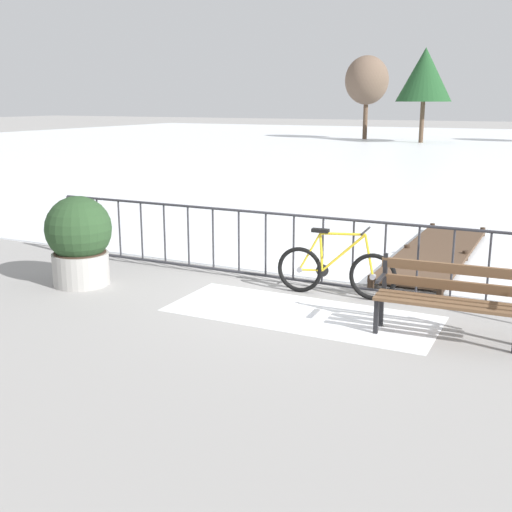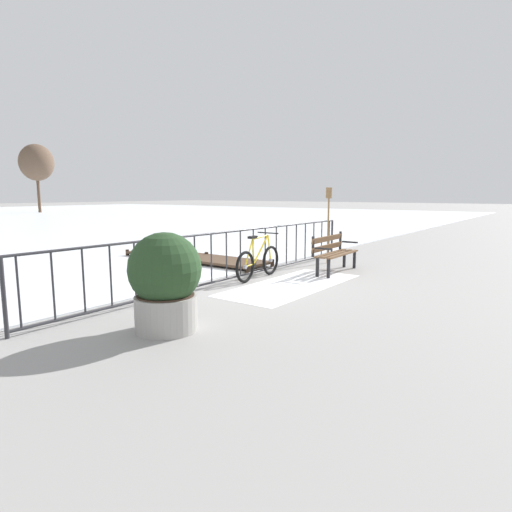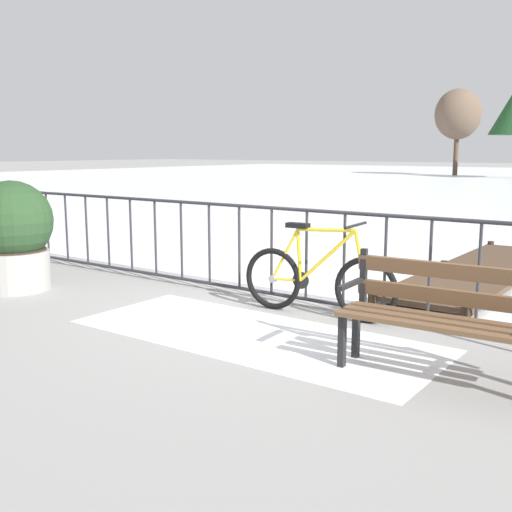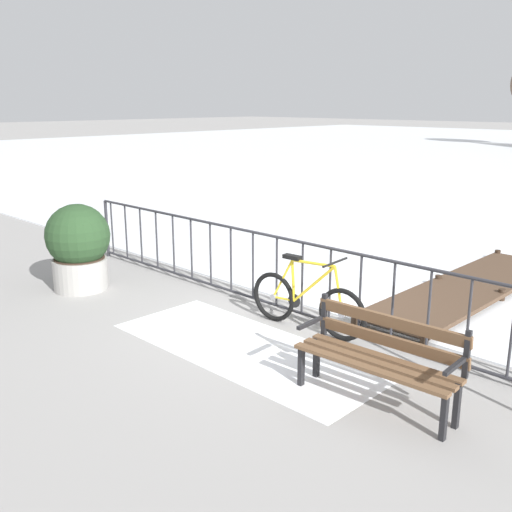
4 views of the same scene
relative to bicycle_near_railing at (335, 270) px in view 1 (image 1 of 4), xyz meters
The scene contains 10 objects.
ground_plane 0.69m from the bicycle_near_railing, 153.09° to the left, with size 160.00×160.00×0.00m, color gray.
frozen_pond 28.67m from the bicycle_near_railing, 91.03° to the left, with size 80.00×56.00×0.03m, color white.
snow_patch 1.01m from the bicycle_near_railing, 97.62° to the right, with size 3.47×1.40×0.01m, color white.
railing_fence 0.61m from the bicycle_near_railing, 153.09° to the left, with size 9.06×0.06×1.07m.
bicycle_near_railing is the anchor object (origin of this frame).
park_bench 1.93m from the bicycle_near_railing, 29.07° to the right, with size 1.62×0.56×0.89m.
planter_with_shrub 3.77m from the bicycle_near_railing, 162.75° to the right, with size 0.97×0.97×1.33m.
wooden_dock 2.94m from the bicycle_near_railing, 73.06° to the left, with size 1.10×4.57×0.20m.
tree_centre 34.31m from the bicycle_near_railing, 100.14° to the left, with size 3.46×3.46×5.85m.
tree_east_mid 37.32m from the bicycle_near_railing, 106.16° to the left, with size 2.96×2.96×5.62m.
Camera 1 is at (3.32, -8.47, 2.68)m, focal length 44.86 mm.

